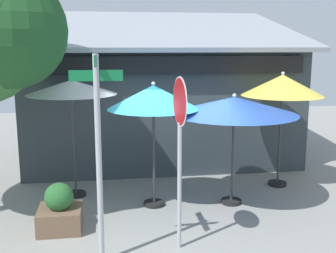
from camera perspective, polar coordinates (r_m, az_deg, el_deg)
ground_plane at (r=8.65m, az=0.50°, el=-12.34°), size 28.00×28.00×0.10m
cafe_building at (r=12.99m, az=-1.38°, el=3.70°), size 7.99×5.51×4.53m
street_sign_post at (r=6.39m, az=-9.47°, el=-2.00°), size 0.78×0.84×3.26m
stop_sign at (r=6.75m, az=1.61°, el=-0.49°), size 0.10×0.80×2.90m
patio_umbrella_ivory_left at (r=9.37m, az=-12.99°, el=5.01°), size 1.98×1.98×2.71m
patio_umbrella_teal_center at (r=8.58m, az=-2.00°, el=3.87°), size 1.90×1.90×2.65m
patio_umbrella_royal_blue_right at (r=8.83m, az=8.99°, el=2.75°), size 2.66×2.66×2.40m
patio_umbrella_mustard_far_right at (r=10.23m, az=15.29°, el=5.31°), size 1.92×1.92×2.77m
sidewalk_planter at (r=8.15m, az=-14.51°, el=-11.06°), size 0.79×0.79×0.91m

